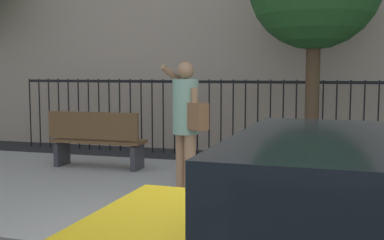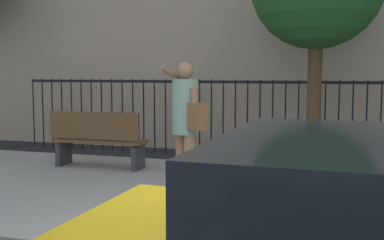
% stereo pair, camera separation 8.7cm
% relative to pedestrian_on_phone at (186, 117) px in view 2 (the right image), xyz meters
% --- Properties ---
extents(sidewalk, '(28.00, 4.40, 0.15)m').
position_rel_pedestrian_on_phone_xyz_m(sidewalk, '(1.01, 0.04, -1.08)').
color(sidewalk, gray).
rests_on(sidewalk, ground).
extents(iron_fence, '(12.03, 0.04, 1.60)m').
position_rel_pedestrian_on_phone_xyz_m(iron_fence, '(1.01, 3.74, -0.14)').
color(iron_fence, black).
rests_on(iron_fence, ground).
extents(pedestrian_on_phone, '(0.71, 0.66, 1.73)m').
position_rel_pedestrian_on_phone_xyz_m(pedestrian_on_phone, '(0.00, 0.00, 0.00)').
color(pedestrian_on_phone, '#936B4C').
rests_on(pedestrian_on_phone, sidewalk).
extents(street_bench, '(1.60, 0.45, 0.95)m').
position_rel_pedestrian_on_phone_xyz_m(street_bench, '(-1.93, 1.16, -0.51)').
color(street_bench, brown).
rests_on(street_bench, sidewalk).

